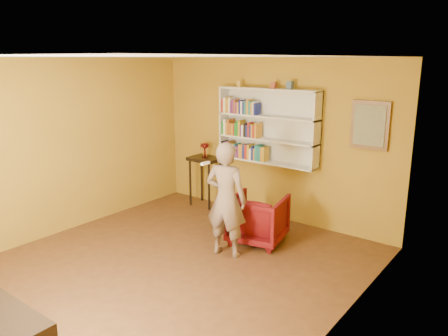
# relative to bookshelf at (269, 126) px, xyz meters

# --- Properties ---
(room_shell) EXTENTS (5.30, 5.80, 2.88)m
(room_shell) POSITION_rel_bookshelf_xyz_m (0.00, -2.41, -0.58)
(room_shell) COLOR #4B2D18
(room_shell) RESTS_ON ground
(bookshelf) EXTENTS (1.80, 0.29, 1.23)m
(bookshelf) POSITION_rel_bookshelf_xyz_m (0.00, 0.00, 0.00)
(bookshelf) COLOR silver
(bookshelf) RESTS_ON room_shell
(books_row_lower) EXTENTS (0.89, 0.19, 0.27)m
(books_row_lower) POSITION_rel_bookshelf_xyz_m (-0.41, -0.11, -0.46)
(books_row_lower) COLOR black
(books_row_lower) RESTS_ON bookshelf
(books_row_middle) EXTENTS (0.73, 0.19, 0.27)m
(books_row_middle) POSITION_rel_bookshelf_xyz_m (-0.50, -0.11, -0.08)
(books_row_middle) COLOR #1A7624
(books_row_middle) RESTS_ON bookshelf
(books_row_upper) EXTENTS (0.70, 0.19, 0.27)m
(books_row_upper) POSITION_rel_bookshelf_xyz_m (-0.52, -0.11, 0.29)
(books_row_upper) COLOR #A9271A
(books_row_upper) RESTS_ON bookshelf
(ornament_left) EXTENTS (0.07, 0.07, 0.10)m
(ornament_left) POSITION_rel_bookshelf_xyz_m (-0.57, -0.06, 0.67)
(ornament_left) COLOR gold
(ornament_left) RESTS_ON bookshelf
(ornament_centre) EXTENTS (0.07, 0.07, 0.10)m
(ornament_centre) POSITION_rel_bookshelf_xyz_m (0.10, -0.06, 0.67)
(ornament_centre) COLOR #994433
(ornament_centre) RESTS_ON bookshelf
(ornament_right) EXTENTS (0.09, 0.09, 0.13)m
(ornament_right) POSITION_rel_bookshelf_xyz_m (0.39, -0.06, 0.68)
(ornament_right) COLOR #445872
(ornament_right) RESTS_ON bookshelf
(framed_painting) EXTENTS (0.55, 0.05, 0.70)m
(framed_painting) POSITION_rel_bookshelf_xyz_m (1.65, 0.05, 0.16)
(framed_painting) COLOR brown
(framed_painting) RESTS_ON room_shell
(console_table) EXTENTS (0.56, 0.43, 0.92)m
(console_table) POSITION_rel_bookshelf_xyz_m (-1.26, -0.16, -0.83)
(console_table) COLOR black
(console_table) RESTS_ON ground
(ruby_lustre) EXTENTS (0.17, 0.17, 0.27)m
(ruby_lustre) POSITION_rel_bookshelf_xyz_m (-1.26, -0.16, -0.48)
(ruby_lustre) COLOR maroon
(ruby_lustre) RESTS_ON console_table
(armchair) EXTENTS (0.92, 0.94, 0.72)m
(armchair) POSITION_rel_bookshelf_xyz_m (0.44, -0.98, -1.23)
(armchair) COLOR #49050D
(armchair) RESTS_ON ground
(person) EXTENTS (0.66, 0.51, 1.61)m
(person) POSITION_rel_bookshelf_xyz_m (0.33, -1.62, -0.79)
(person) COLOR #756156
(person) RESTS_ON ground
(game_remote) EXTENTS (0.04, 0.15, 0.04)m
(game_remote) POSITION_rel_bookshelf_xyz_m (0.15, -1.83, -0.26)
(game_remote) COLOR white
(game_remote) RESTS_ON person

